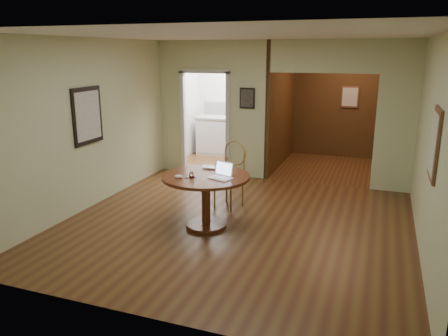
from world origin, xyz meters
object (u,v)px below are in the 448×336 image
(dining_table, at_px, (206,189))
(closed_laptop, at_px, (211,169))
(chair, at_px, (231,170))
(open_laptop, at_px, (222,173))

(dining_table, bearing_deg, closed_laptop, 97.89)
(chair, relative_size, closed_laptop, 3.32)
(chair, height_order, open_laptop, chair)
(dining_table, distance_m, closed_laptop, 0.39)
(open_laptop, relative_size, closed_laptop, 1.07)
(chair, xyz_separation_m, closed_laptop, (-0.09, -0.66, 0.19))
(chair, height_order, closed_laptop, chair)
(dining_table, height_order, closed_laptop, closed_laptop)
(dining_table, distance_m, open_laptop, 0.37)
(closed_laptop, bearing_deg, chair, 84.27)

